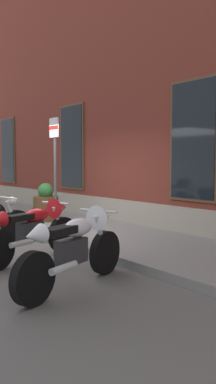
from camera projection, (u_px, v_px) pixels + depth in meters
name	position (u px, v px, depth m)	size (l,w,h in m)	color
ground_plane	(36.00, 239.00, 8.06)	(140.00, 140.00, 0.00)	#565451
sidewalk	(83.00, 229.00, 8.83)	(28.47, 2.46, 0.14)	slate
brick_pub_facade	(209.00, 71.00, 11.47)	(22.47, 7.16, 8.87)	maroon
motorcycle_red_sport	(36.00, 227.00, 6.35)	(0.82, 2.10, 1.00)	black
motorcycle_white_sport	(78.00, 244.00, 4.97)	(0.86, 2.07, 1.04)	black
parking_sign	(55.00, 157.00, 8.57)	(0.36, 0.07, 2.54)	#4C4C51
barrel_planter	(46.00, 205.00, 9.66)	(0.68, 0.68, 0.97)	brown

